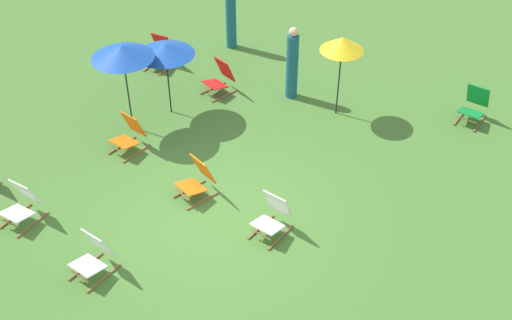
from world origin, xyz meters
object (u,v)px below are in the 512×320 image
at_px(deckchair_4, 474,106).
at_px(person_1, 231,14).
at_px(deckchair_1, 22,204).
at_px(deckchair_6, 220,78).
at_px(deckchair_8, 129,134).
at_px(umbrella_2, 165,49).
at_px(deckchair_7, 273,216).
at_px(umbrella_0, 342,44).
at_px(umbrella_1, 122,52).
at_px(deckchair_5, 197,179).
at_px(deckchair_2, 160,52).
at_px(deckchair_0, 94,256).
at_px(person_0, 292,64).

xyz_separation_m(deckchair_4, person_1, (-6.24, -0.75, 0.55)).
height_order(deckchair_1, person_1, person_1).
xyz_separation_m(deckchair_6, deckchair_8, (-0.04, -2.80, 0.00)).
relative_size(deckchair_8, umbrella_2, 0.49).
xyz_separation_m(deckchair_7, person_1, (-4.90, 4.71, 0.55)).
xyz_separation_m(deckchair_1, umbrella_2, (-0.34, 4.14, 1.20)).
height_order(deckchair_1, umbrella_0, umbrella_0).
bearing_deg(deckchair_7, umbrella_1, 170.45).
bearing_deg(umbrella_1, deckchair_5, -15.71).
relative_size(deckchair_6, deckchair_8, 1.00).
height_order(deckchair_2, umbrella_0, umbrella_0).
distance_m(deckchair_1, umbrella_0, 7.01).
xyz_separation_m(deckchair_0, umbrella_2, (-2.32, 4.17, 1.20)).
bearing_deg(deckchair_1, deckchair_7, 27.09).
relative_size(deckchair_2, deckchair_7, 1.01).
distance_m(deckchair_0, person_1, 7.96).
height_order(deckchair_8, person_1, person_1).
distance_m(deckchair_4, deckchair_5, 6.33).
distance_m(deckchair_8, person_0, 3.97).
height_order(deckchair_2, person_0, person_0).
distance_m(deckchair_1, person_1, 7.37).
height_order(deckchair_5, deckchair_6, same).
bearing_deg(deckchair_0, umbrella_2, 116.82).
height_order(deckchair_8, umbrella_0, umbrella_0).
bearing_deg(deckchair_7, umbrella_2, 157.42).
distance_m(deckchair_6, umbrella_2, 1.80).
distance_m(deckchair_0, umbrella_1, 4.35).
xyz_separation_m(deckchair_6, umbrella_0, (2.59, 0.94, 1.36)).
height_order(deckchair_5, person_0, person_0).
bearing_deg(deckchair_4, deckchair_5, -122.82).
height_order(deckchair_5, umbrella_1, umbrella_1).
height_order(deckchair_6, person_1, person_1).
xyz_separation_m(deckchair_1, deckchair_4, (5.04, 8.00, 0.00)).
distance_m(deckchair_0, umbrella_2, 4.92).
distance_m(deckchair_4, person_1, 6.31).
bearing_deg(deckchair_2, umbrella_2, -50.24).
xyz_separation_m(deckchair_8, person_1, (-1.15, 4.61, 0.55)).
height_order(deckchair_8, umbrella_1, umbrella_1).
bearing_deg(deckchair_6, person_0, 42.26).
bearing_deg(umbrella_2, deckchair_1, -85.24).
bearing_deg(deckchair_4, deckchair_6, -157.17).
bearing_deg(deckchair_5, deckchair_0, -79.65).
distance_m(deckchair_5, deckchair_6, 3.60).
height_order(deckchair_1, deckchair_8, same).
xyz_separation_m(umbrella_0, umbrella_2, (-2.92, -2.24, -0.15)).
bearing_deg(person_0, umbrella_2, 141.45).
height_order(deckchair_2, deckchair_7, same).
height_order(deckchair_1, deckchair_4, same).
bearing_deg(umbrella_0, deckchair_6, -160.10).
bearing_deg(umbrella_0, deckchair_4, 33.43).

